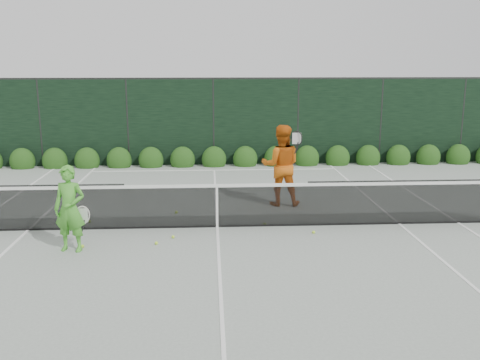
{
  "coord_description": "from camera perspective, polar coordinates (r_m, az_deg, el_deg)",
  "views": [
    {
      "loc": [
        -0.14,
        -11.35,
        3.58
      ],
      "look_at": [
        0.52,
        0.3,
        1.0
      ],
      "focal_mm": 40.0,
      "sensor_mm": 36.0,
      "label": 1
    }
  ],
  "objects": [
    {
      "name": "ground",
      "position": [
        11.9,
        -2.44,
        -5.05
      ],
      "size": [
        80.0,
        80.0,
        0.0
      ],
      "primitive_type": "plane",
      "color": "gray",
      "rests_on": "ground"
    },
    {
      "name": "tennis_balls",
      "position": [
        11.65,
        -6.37,
        -5.32
      ],
      "size": [
        5.02,
        2.42,
        0.07
      ],
      "color": "#C4F235",
      "rests_on": "ground"
    },
    {
      "name": "player_man",
      "position": [
        13.55,
        4.4,
        1.58
      ],
      "size": [
        1.06,
        0.86,
        2.06
      ],
      "rotation": [
        0.0,
        0.0,
        3.05
      ],
      "color": "#CE5C11",
      "rests_on": "ground"
    },
    {
      "name": "player_woman",
      "position": [
        10.72,
        -17.7,
        -2.95
      ],
      "size": [
        0.68,
        0.51,
        1.68
      ],
      "rotation": [
        0.0,
        0.0,
        -0.19
      ],
      "color": "green",
      "rests_on": "ground"
    },
    {
      "name": "windscreen_fence",
      "position": [
        8.88,
        -2.26,
        -0.98
      ],
      "size": [
        32.0,
        21.07,
        3.06
      ],
      "color": "black",
      "rests_on": "ground"
    },
    {
      "name": "court_lines",
      "position": [
        11.9,
        -2.44,
        -5.02
      ],
      "size": [
        11.03,
        23.83,
        0.01
      ],
      "color": "white",
      "rests_on": "ground"
    },
    {
      "name": "hedge_row",
      "position": [
        18.8,
        -2.79,
        2.2
      ],
      "size": [
        31.66,
        0.65,
        0.94
      ],
      "color": "#14380F",
      "rests_on": "ground"
    },
    {
      "name": "tennis_net",
      "position": [
        11.75,
        -2.59,
        -2.58
      ],
      "size": [
        12.9,
        0.1,
        1.07
      ],
      "color": "black",
      "rests_on": "ground"
    }
  ]
}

